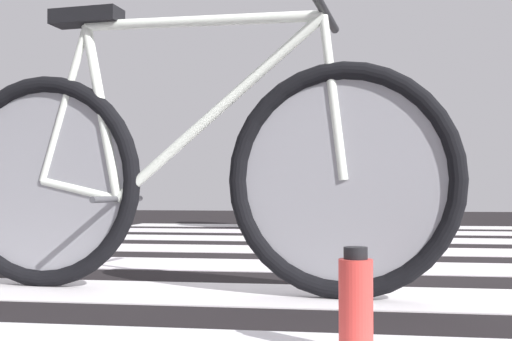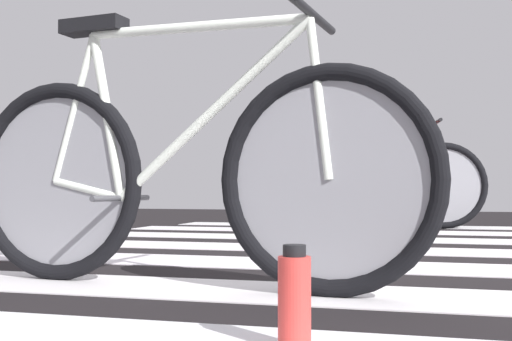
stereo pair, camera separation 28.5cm
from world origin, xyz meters
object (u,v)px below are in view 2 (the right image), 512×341
(bicycle_2_of_2, at_px, (380,182))
(cyclist_2_of_2, at_px, (343,153))
(water_bottle, at_px, (294,300))
(bicycle_1_of_2, at_px, (179,172))

(bicycle_2_of_2, distance_m, cyclist_2_of_2, 0.40)
(water_bottle, bearing_deg, bicycle_2_of_2, 92.42)
(cyclist_2_of_2, bearing_deg, bicycle_2_of_2, 0.00)
(bicycle_1_of_2, bearing_deg, water_bottle, -46.40)
(bicycle_2_of_2, xyz_separation_m, cyclist_2_of_2, (-0.31, -0.05, 0.25))
(bicycle_2_of_2, distance_m, water_bottle, 4.23)
(bicycle_1_of_2, height_order, cyclist_2_of_2, cyclist_2_of_2)
(bicycle_2_of_2, xyz_separation_m, water_bottle, (0.18, -4.21, -0.28))
(bicycle_1_of_2, relative_size, cyclist_2_of_2, 1.77)
(cyclist_2_of_2, height_order, water_bottle, cyclist_2_of_2)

